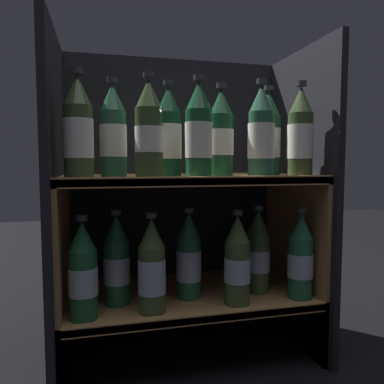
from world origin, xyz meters
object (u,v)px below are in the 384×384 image
(bottle_upper_front_3, at_px, (261,134))
(bottle_lower_back_2, at_px, (258,253))
(bottle_upper_back_0, at_px, (113,133))
(bottle_upper_front_2, at_px, (199,133))
(bottle_upper_back_3, at_px, (268,136))
(bottle_upper_front_1, at_px, (149,131))
(bottle_lower_front_0, at_px, (83,273))
(bottle_lower_back_1, at_px, (189,258))
(bottle_lower_back_0, at_px, (117,262))
(bottle_upper_front_0, at_px, (78,131))
(bottle_lower_front_2, at_px, (237,262))
(bottle_lower_front_3, at_px, (300,258))
(bottle_upper_back_1, at_px, (169,135))
(bottle_upper_front_4, at_px, (300,135))
(bottle_lower_front_1, at_px, (152,269))
(bottle_upper_back_2, at_px, (221,135))

(bottle_upper_front_3, height_order, bottle_lower_back_2, bottle_upper_front_3)
(bottle_upper_back_0, bearing_deg, bottle_upper_front_2, -20.39)
(bottle_lower_back_2, bearing_deg, bottle_upper_back_3, -0.00)
(bottle_upper_front_1, bearing_deg, bottle_upper_back_3, 12.39)
(bottle_lower_front_0, xyz_separation_m, bottle_lower_back_1, (0.29, 0.08, -0.00))
(bottle_upper_back_3, relative_size, bottle_lower_front_0, 1.00)
(bottle_lower_back_0, relative_size, bottle_lower_back_2, 1.00)
(bottle_upper_front_0, height_order, bottle_upper_back_0, same)
(bottle_upper_front_3, xyz_separation_m, bottle_lower_front_0, (-0.47, -0.00, -0.35))
(bottle_upper_front_1, distance_m, bottle_lower_back_2, 0.49)
(bottle_lower_front_2, relative_size, bottle_lower_front_3, 1.00)
(bottle_upper_front_3, distance_m, bottle_upper_back_1, 0.25)
(bottle_lower_front_0, bearing_deg, bottle_lower_back_2, 9.02)
(bottle_upper_front_3, distance_m, bottle_lower_back_0, 0.53)
(bottle_upper_front_4, bearing_deg, bottle_upper_front_3, 180.00)
(bottle_lower_back_0, bearing_deg, bottle_upper_front_0, -138.07)
(bottle_lower_front_3, xyz_separation_m, bottle_lower_back_0, (-0.51, 0.08, -0.00))
(bottle_lower_front_3, height_order, bottle_lower_back_2, same)
(bottle_lower_front_0, bearing_deg, bottle_lower_back_0, 42.99)
(bottle_upper_front_2, distance_m, bottle_lower_front_1, 0.37)
(bottle_upper_front_3, bearing_deg, bottle_upper_back_1, 161.57)
(bottle_upper_front_3, bearing_deg, bottle_lower_back_0, 168.31)
(bottle_upper_front_4, relative_size, bottle_lower_back_0, 1.00)
(bottle_upper_front_3, bearing_deg, bottle_lower_front_3, -0.00)
(bottle_upper_front_2, bearing_deg, bottle_lower_front_0, -180.00)
(bottle_lower_front_0, bearing_deg, bottle_lower_back_1, 15.44)
(bottle_upper_front_4, xyz_separation_m, bottle_lower_back_0, (-0.50, 0.08, -0.35))
(bottle_upper_front_2, distance_m, bottle_lower_back_0, 0.42)
(bottle_lower_front_2, distance_m, bottle_lower_back_1, 0.14)
(bottle_upper_back_0, xyz_separation_m, bottle_lower_front_0, (-0.08, -0.08, -0.35))
(bottle_lower_back_1, bearing_deg, bottle_lower_front_3, -14.44)
(bottle_lower_back_0, height_order, bottle_lower_back_1, same)
(bottle_lower_front_3, bearing_deg, bottle_upper_front_0, 180.00)
(bottle_lower_front_1, distance_m, bottle_lower_back_2, 0.34)
(bottle_upper_back_2, distance_m, bottle_lower_back_2, 0.37)
(bottle_upper_back_2, height_order, bottle_lower_front_2, bottle_upper_back_2)
(bottle_upper_back_1, bearing_deg, bottle_upper_front_0, -161.26)
(bottle_upper_front_4, height_order, bottle_upper_back_0, same)
(bottle_upper_front_0, relative_size, bottle_upper_front_2, 1.00)
(bottle_lower_front_1, distance_m, bottle_lower_back_0, 0.12)
(bottle_lower_back_0, distance_m, bottle_lower_back_1, 0.20)
(bottle_upper_back_1, bearing_deg, bottle_lower_front_2, -24.54)
(bottle_upper_front_3, height_order, bottle_lower_front_2, bottle_upper_front_3)
(bottle_lower_back_0, bearing_deg, bottle_upper_front_1, -44.35)
(bottle_lower_front_0, height_order, bottle_lower_front_1, same)
(bottle_upper_front_2, relative_size, bottle_lower_back_1, 1.00)
(bottle_upper_front_3, xyz_separation_m, bottle_lower_back_0, (-0.38, 0.08, -0.35))
(bottle_upper_front_2, height_order, bottle_upper_front_3, same)
(bottle_upper_front_0, xyz_separation_m, bottle_upper_front_3, (0.47, 0.00, -0.00))
(bottle_upper_front_1, xyz_separation_m, bottle_upper_back_0, (-0.08, 0.08, -0.00))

